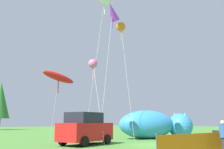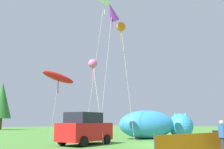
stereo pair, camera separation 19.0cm
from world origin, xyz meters
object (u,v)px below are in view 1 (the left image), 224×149
at_px(folding_chair, 215,136).
at_px(kite_purple_delta, 112,12).
at_px(kite_red_lizard, 59,77).
at_px(parked_car, 85,129).
at_px(spectator_in_red_shirt, 224,135).
at_px(kite_white_ghost, 105,1).
at_px(inflatable_cat, 155,126).
at_px(kite_pink_octopus, 93,64).
at_px(kite_orange_flower, 121,27).

distance_m(folding_chair, kite_purple_delta, 11.69).
bearing_deg(kite_red_lizard, parked_car, -85.19).
height_order(parked_car, kite_purple_delta, kite_purple_delta).
distance_m(spectator_in_red_shirt, kite_purple_delta, 11.55).
height_order(parked_car, kite_white_ghost, kite_white_ghost).
bearing_deg(parked_car, kite_purple_delta, -38.36).
distance_m(inflatable_cat, kite_red_lizard, 9.64).
bearing_deg(kite_pink_octopus, inflatable_cat, -3.27).
relative_size(spectator_in_red_shirt, kite_red_lizard, 0.29).
bearing_deg(parked_car, kite_red_lizard, 80.29).
height_order(spectator_in_red_shirt, kite_red_lizard, kite_red_lizard).
height_order(inflatable_cat, kite_orange_flower, kite_orange_flower).
height_order(inflatable_cat, spectator_in_red_shirt, inflatable_cat).
xyz_separation_m(kite_pink_octopus, kite_purple_delta, (0.39, -1.81, 3.78)).
height_order(inflatable_cat, kite_white_ghost, kite_white_ghost).
bearing_deg(kite_purple_delta, kite_pink_octopus, 102.21).
relative_size(folding_chair, inflatable_cat, 0.13).
bearing_deg(kite_red_lizard, kite_purple_delta, -63.98).
distance_m(inflatable_cat, spectator_in_red_shirt, 10.53).
bearing_deg(inflatable_cat, kite_purple_delta, -138.66).
height_order(kite_red_lizard, kite_purple_delta, kite_purple_delta).
bearing_deg(spectator_in_red_shirt, inflatable_cat, 57.34).
bearing_deg(kite_orange_flower, kite_purple_delta, -142.73).
xyz_separation_m(folding_chair, spectator_in_red_shirt, (-4.97, -2.95, 0.36)).
bearing_deg(spectator_in_red_shirt, kite_orange_flower, 75.57).
distance_m(kite_orange_flower, kite_purple_delta, 4.14).
relative_size(kite_red_lizard, kite_orange_flower, 0.53).
height_order(folding_chair, kite_white_ghost, kite_white_ghost).
bearing_deg(kite_purple_delta, kite_red_lizard, 116.02).
relative_size(folding_chair, kite_purple_delta, 0.09).
bearing_deg(folding_chair, parked_car, -27.83).
relative_size(kite_pink_octopus, kite_purple_delta, 0.60).
bearing_deg(folding_chair, kite_pink_octopus, -38.55).
bearing_deg(inflatable_cat, kite_orange_flower, -170.10).
xyz_separation_m(kite_red_lizard, kite_purple_delta, (2.02, -4.15, 4.70)).
relative_size(spectator_in_red_shirt, kite_purple_delta, 0.15).
relative_size(parked_car, kite_orange_flower, 0.40).
height_order(spectator_in_red_shirt, kite_purple_delta, kite_purple_delta).
relative_size(inflatable_cat, kite_purple_delta, 0.65).
xyz_separation_m(spectator_in_red_shirt, kite_purple_delta, (-0.72, 7.44, 8.81)).
bearing_deg(kite_purple_delta, parked_car, 156.15).
relative_size(folding_chair, kite_orange_flower, 0.09).
height_order(inflatable_cat, kite_pink_octopus, kite_pink_octopus).
xyz_separation_m(kite_orange_flower, kite_white_ghost, (-2.28, -0.38, 1.73)).
relative_size(parked_car, kite_purple_delta, 0.40).
relative_size(parked_car, kite_white_ghost, 0.34).
height_order(kite_white_ghost, kite_purple_delta, kite_white_ghost).
height_order(spectator_in_red_shirt, kite_white_ghost, kite_white_ghost).
bearing_deg(inflatable_cat, kite_pink_octopus, -154.46).
height_order(parked_car, kite_orange_flower, kite_orange_flower).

